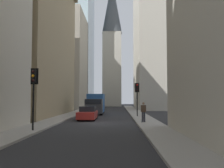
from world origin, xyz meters
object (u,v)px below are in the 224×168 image
Objects in this scene: delivery_truck at (96,104)px; discarded_bottle at (142,121)px; sedan_red at (88,113)px; pedestrian at (143,111)px; traffic_light_foreground at (34,84)px; traffic_light_midblock at (137,92)px.

delivery_truck is 23.93× the size of discarded_bottle.
sedan_red is 2.43× the size of pedestrian.
traffic_light_foreground is 14.92m from traffic_light_midblock.
traffic_light_foreground is 2.36× the size of pedestrian.
traffic_light_foreground is (-18.18, 2.52, 1.75)m from delivery_truck.
pedestrian is 1.00m from discarded_bottle.
traffic_light_foreground is at bearing 164.93° from sedan_red.
sedan_red is at bearing 51.20° from discarded_bottle.
delivery_truck is 14.09m from discarded_bottle.
delivery_truck is 18.44m from traffic_light_foreground.
discarded_bottle is at bearing -56.32° from traffic_light_foreground.
delivery_truck reaches higher than sedan_red.
discarded_bottle is (-4.20, -5.22, -0.42)m from sedan_red.
pedestrian is at bearing -156.59° from delivery_truck.
delivery_truck is at bearing 0.00° from sedan_red.
pedestrian is at bearing -124.49° from sedan_red.
discarded_bottle is at bearing -128.80° from sedan_red.
traffic_light_foreground is (-9.35, 2.52, 2.54)m from sedan_red.
traffic_light_foreground is at bearing 172.11° from delivery_truck.
delivery_truck is at bearing 23.41° from pedestrian.
sedan_red is 10.01m from traffic_light_foreground.
discarded_bottle is at bearing 153.86° from pedestrian.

